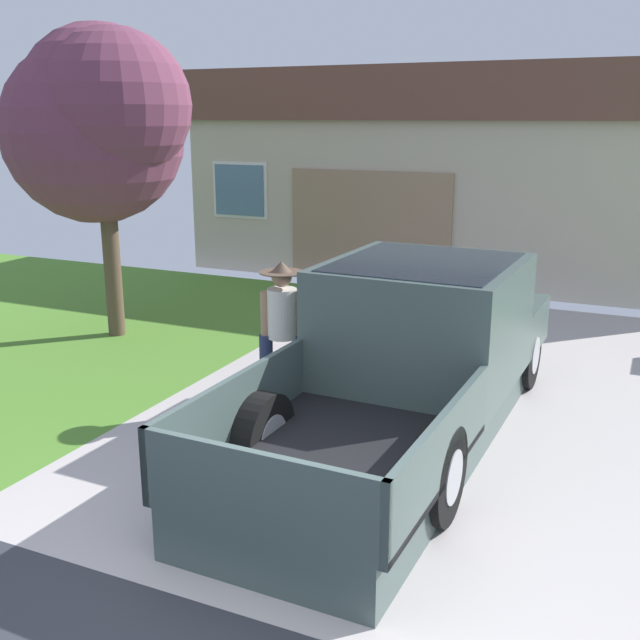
{
  "coord_description": "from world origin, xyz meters",
  "views": [
    {
      "loc": [
        2.28,
        -3.54,
        3.1
      ],
      "look_at": [
        -0.89,
        3.4,
        1.01
      ],
      "focal_mm": 41.98,
      "sensor_mm": 36.0,
      "label": 1
    }
  ],
  "objects_px": {
    "house_with_garage": "(477,167)",
    "person_with_hat": "(282,326)",
    "front_yard_tree": "(101,118)",
    "handbag": "(254,398)",
    "pickup_truck": "(417,355)"
  },
  "relations": [
    {
      "from": "person_with_hat",
      "to": "pickup_truck",
      "type": "bearing_deg",
      "value": -14.49
    },
    {
      "from": "pickup_truck",
      "to": "house_with_garage",
      "type": "bearing_deg",
      "value": 101.26
    },
    {
      "from": "house_with_garage",
      "to": "front_yard_tree",
      "type": "distance_m",
      "value": 8.8
    },
    {
      "from": "pickup_truck",
      "to": "person_with_hat",
      "type": "xyz_separation_m",
      "value": [
        -1.42,
        -0.24,
        0.2
      ]
    },
    {
      "from": "pickup_truck",
      "to": "house_with_garage",
      "type": "xyz_separation_m",
      "value": [
        -1.64,
        9.4,
        1.28
      ]
    },
    {
      "from": "handbag",
      "to": "house_with_garage",
      "type": "xyz_separation_m",
      "value": [
        0.03,
        9.84,
        1.87
      ]
    },
    {
      "from": "house_with_garage",
      "to": "handbag",
      "type": "bearing_deg",
      "value": -90.18
    },
    {
      "from": "house_with_garage",
      "to": "front_yard_tree",
      "type": "height_order",
      "value": "front_yard_tree"
    },
    {
      "from": "pickup_truck",
      "to": "front_yard_tree",
      "type": "height_order",
      "value": "front_yard_tree"
    },
    {
      "from": "handbag",
      "to": "person_with_hat",
      "type": "bearing_deg",
      "value": 38.12
    },
    {
      "from": "pickup_truck",
      "to": "person_with_hat",
      "type": "distance_m",
      "value": 1.46
    },
    {
      "from": "person_with_hat",
      "to": "house_with_garage",
      "type": "relative_size",
      "value": 0.15
    },
    {
      "from": "house_with_garage",
      "to": "front_yard_tree",
      "type": "relative_size",
      "value": 2.46
    },
    {
      "from": "house_with_garage",
      "to": "person_with_hat",
      "type": "bearing_deg",
      "value": -88.7
    },
    {
      "from": "front_yard_tree",
      "to": "handbag",
      "type": "bearing_deg",
      "value": -28.1
    }
  ]
}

